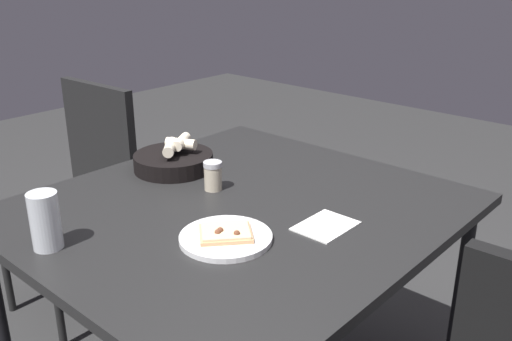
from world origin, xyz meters
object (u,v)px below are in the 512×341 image
Objects in this scene: pizza_plate at (226,237)px; pepper_shaker at (213,177)px; bread_basket at (174,160)px; beer_glass at (46,224)px; chair_near at (82,187)px; dining_table at (238,222)px.

pepper_shaker is (-0.21, -0.26, 0.03)m from pizza_plate.
pepper_shaker is at bearing -128.68° from pizza_plate.
bread_basket reaches higher than pizza_plate.
chair_near reaches higher than beer_glass.
pizza_plate is 0.33m from pepper_shaker.
pizza_plate is at bearing 78.20° from chair_near.
pizza_plate is 0.54m from bread_basket.
bread_basket reaches higher than dining_table.
beer_glass is at bearing -4.22° from pepper_shaker.
chair_near reaches higher than dining_table.
pepper_shaker is 0.83m from chair_near.
pizza_plate is 0.25× the size of chair_near.
pizza_plate is 1.63× the size of beer_glass.
pizza_plate is at bearing 136.58° from beer_glass.
chair_near is at bearing -90.91° from pepper_shaker.
bread_basket is 0.22m from pepper_shaker.
beer_glass is (0.49, -0.17, 0.12)m from dining_table.
pepper_shaker is 0.10× the size of chair_near.
pizza_plate is at bearing 35.84° from dining_table.
chair_near is (-0.53, -0.75, -0.28)m from beer_glass.
dining_table is at bearing 79.50° from bread_basket.
chair_near is at bearing -125.29° from beer_glass.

